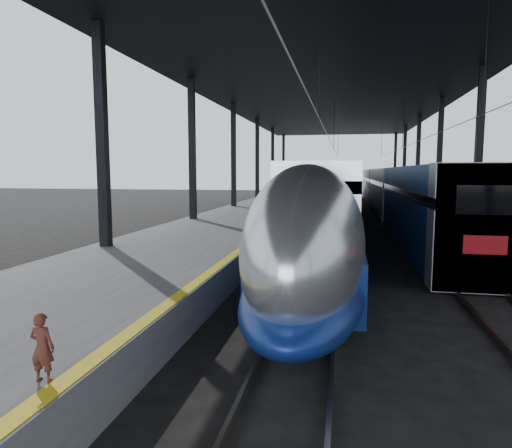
# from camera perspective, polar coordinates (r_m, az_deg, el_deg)

# --- Properties ---
(ground) EXTENTS (160.00, 160.00, 0.00)m
(ground) POSITION_cam_1_polar(r_m,az_deg,el_deg) (11.42, -4.32, -12.63)
(ground) COLOR black
(ground) RESTS_ON ground
(platform) EXTENTS (6.00, 80.00, 1.00)m
(platform) POSITION_cam_1_polar(r_m,az_deg,el_deg) (31.22, -0.86, 0.61)
(platform) COLOR #4C4C4F
(platform) RESTS_ON ground
(yellow_strip) EXTENTS (0.30, 80.00, 0.01)m
(yellow_strip) POSITION_cam_1_polar(r_m,az_deg,el_deg) (30.73, 4.26, 1.44)
(yellow_strip) COLOR gold
(yellow_strip) RESTS_ON platform
(rails) EXTENTS (6.52, 80.00, 0.16)m
(rails) POSITION_cam_1_polar(r_m,az_deg,el_deg) (30.66, 13.94, -0.49)
(rails) COLOR slate
(rails) RESTS_ON ground
(canopy) EXTENTS (18.00, 75.00, 9.47)m
(canopy) POSITION_cam_1_polar(r_m,az_deg,el_deg) (30.88, 9.39, 16.50)
(canopy) COLOR black
(canopy) RESTS_ON ground
(tgv_train) EXTENTS (2.84, 65.20, 4.08)m
(tgv_train) POSITION_cam_1_polar(r_m,az_deg,el_deg) (38.46, 9.68, 3.74)
(tgv_train) COLOR silver
(tgv_train) RESTS_ON ground
(second_train) EXTENTS (2.92, 56.05, 4.02)m
(second_train) POSITION_cam_1_polar(r_m,az_deg,el_deg) (41.95, 16.65, 3.97)
(second_train) COLOR navy
(second_train) RESTS_ON ground
(child) EXTENTS (0.34, 0.22, 0.93)m
(child) POSITION_cam_1_polar(r_m,az_deg,el_deg) (6.78, -25.17, -13.78)
(child) COLOR #472117
(child) RESTS_ON platform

